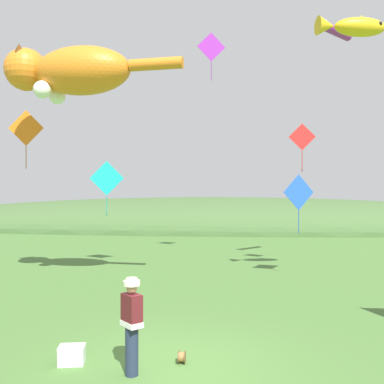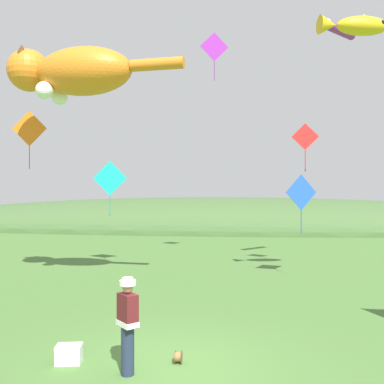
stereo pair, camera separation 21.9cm
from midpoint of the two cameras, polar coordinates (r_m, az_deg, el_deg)
name	(u,v)px [view 2 (the right image)]	position (r m, az deg, el deg)	size (l,w,h in m)	color
ground_plane	(171,368)	(8.74, -2.02, -22.44)	(120.00, 120.00, 0.00)	#477033
distant_hill_ridge	(221,229)	(38.00, 4.02, -4.94)	(61.30, 13.06, 5.65)	#426033
festival_attendant	(128,323)	(8.21, -7.79, -16.87)	(0.48, 0.48, 1.77)	#232D47
kite_spool	(178,357)	(8.91, -1.09, -21.13)	(0.14, 0.25, 0.25)	olive
picnic_cooler	(69,354)	(9.18, -15.40, -20.11)	(0.54, 0.40, 0.36)	white
kite_giant_cat	(72,72)	(15.71, -15.34, 15.12)	(6.32, 2.18, 1.92)	orange
kite_fish_windsock	(355,25)	(15.91, 21.27, 19.99)	(2.39, 1.03, 0.71)	gold
kite_tube_streamer	(339,30)	(19.47, 19.32, 19.71)	(1.64, 1.67, 0.44)	#8C268C
kite_diamond_orange	(29,129)	(18.21, -20.54, 7.89)	(1.40, 0.09, 2.31)	orange
kite_diamond_violet	(214,47)	(20.95, 3.31, 18.73)	(1.30, 0.37, 2.24)	purple
kite_diamond_blue	(301,193)	(16.85, 14.72, -0.09)	(1.24, 0.64, 2.28)	blue
kite_diamond_red	(305,137)	(18.64, 15.19, 7.08)	(1.13, 0.05, 2.03)	red
kite_diamond_teal	(110,179)	(19.35, -10.58, 1.77)	(1.53, 0.09, 2.43)	#19BFBF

